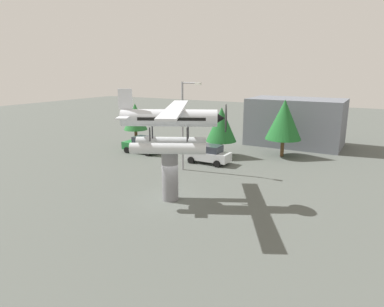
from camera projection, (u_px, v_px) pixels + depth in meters
name	position (u px, v px, depth m)	size (l,w,h in m)	color
ground_plane	(170.00, 199.00, 23.11)	(140.00, 140.00, 0.00)	#515651
display_pedestal	(170.00, 175.00, 22.70)	(1.10, 1.10, 3.45)	slate
floatplane_monument	(171.00, 125.00, 21.88)	(7.12, 9.77, 4.00)	silver
car_near_green	(142.00, 145.00, 35.94)	(4.20, 2.02, 1.76)	#237A38
car_mid_silver	(209.00, 154.00, 31.90)	(4.20, 2.02, 1.76)	silver
streetlight_primary	(185.00, 120.00, 28.87)	(1.84, 0.28, 7.67)	gray
storefront_building	(295.00, 122.00, 39.53)	(10.54, 6.37, 5.41)	slate
tree_west	(135.00, 117.00, 38.98)	(2.73, 2.73, 4.89)	brown
tree_east	(221.00, 125.00, 33.93)	(3.08, 3.08, 5.01)	brown
tree_center_back	(284.00, 120.00, 33.86)	(3.60, 3.60, 5.78)	brown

